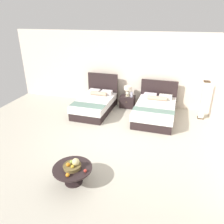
{
  "coord_description": "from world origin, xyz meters",
  "views": [
    {
      "loc": [
        1.51,
        -5.38,
        3.44
      ],
      "look_at": [
        -0.09,
        0.54,
        0.68
      ],
      "focal_mm": 34.67,
      "sensor_mm": 36.0,
      "label": 1
    }
  ],
  "objects_px": {
    "fruit_bowl": "(73,165)",
    "bed_near_window": "(95,104)",
    "nightstand": "(127,102)",
    "coffee_table": "(73,171)",
    "loose_orange": "(68,175)",
    "table_lamp": "(128,90)",
    "floor_lamp_corner": "(204,100)",
    "vase": "(132,95)",
    "bed_near_corner": "(155,110)",
    "loose_apple": "(85,171)"
  },
  "relations": [
    {
      "from": "nightstand",
      "to": "table_lamp",
      "type": "relative_size",
      "value": 1.38
    },
    {
      "from": "bed_near_corner",
      "to": "loose_apple",
      "type": "relative_size",
      "value": 30.42
    },
    {
      "from": "vase",
      "to": "loose_apple",
      "type": "relative_size",
      "value": 2.91
    },
    {
      "from": "nightstand",
      "to": "loose_apple",
      "type": "xyz_separation_m",
      "value": [
        0.03,
        -4.65,
        0.21
      ]
    },
    {
      "from": "nightstand",
      "to": "coffee_table",
      "type": "relative_size",
      "value": 0.67
    },
    {
      "from": "table_lamp",
      "to": "floor_lamp_corner",
      "type": "distance_m",
      "value": 2.81
    },
    {
      "from": "bed_near_corner",
      "to": "fruit_bowl",
      "type": "relative_size",
      "value": 5.53
    },
    {
      "from": "fruit_bowl",
      "to": "loose_apple",
      "type": "bearing_deg",
      "value": -10.21
    },
    {
      "from": "fruit_bowl",
      "to": "bed_near_window",
      "type": "bearing_deg",
      "value": 102.34
    },
    {
      "from": "vase",
      "to": "floor_lamp_corner",
      "type": "relative_size",
      "value": 0.15
    },
    {
      "from": "bed_near_window",
      "to": "fruit_bowl",
      "type": "height_order",
      "value": "bed_near_window"
    },
    {
      "from": "bed_near_window",
      "to": "nightstand",
      "type": "bearing_deg",
      "value": 34.48
    },
    {
      "from": "fruit_bowl",
      "to": "vase",
      "type": "bearing_deg",
      "value": 84.39
    },
    {
      "from": "loose_apple",
      "to": "loose_orange",
      "type": "xyz_separation_m",
      "value": [
        -0.3,
        -0.23,
        0.01
      ]
    },
    {
      "from": "table_lamp",
      "to": "coffee_table",
      "type": "distance_m",
      "value": 4.64
    },
    {
      "from": "vase",
      "to": "fruit_bowl",
      "type": "height_order",
      "value": "vase"
    },
    {
      "from": "fruit_bowl",
      "to": "table_lamp",
      "type": "bearing_deg",
      "value": 86.6
    },
    {
      "from": "vase",
      "to": "floor_lamp_corner",
      "type": "bearing_deg",
      "value": -6.33
    },
    {
      "from": "bed_near_corner",
      "to": "loose_apple",
      "type": "bearing_deg",
      "value": -106.23
    },
    {
      "from": "floor_lamp_corner",
      "to": "vase",
      "type": "bearing_deg",
      "value": 173.67
    },
    {
      "from": "bed_near_corner",
      "to": "loose_apple",
      "type": "xyz_separation_m",
      "value": [
        -1.13,
        -3.88,
        0.13
      ]
    },
    {
      "from": "loose_orange",
      "to": "floor_lamp_corner",
      "type": "relative_size",
      "value": 0.06
    },
    {
      "from": "bed_near_corner",
      "to": "loose_orange",
      "type": "bearing_deg",
      "value": -109.17
    },
    {
      "from": "loose_orange",
      "to": "floor_lamp_corner",
      "type": "distance_m",
      "value": 5.48
    },
    {
      "from": "bed_near_corner",
      "to": "coffee_table",
      "type": "relative_size",
      "value": 2.51
    },
    {
      "from": "bed_near_window",
      "to": "bed_near_corner",
      "type": "height_order",
      "value": "bed_near_window"
    },
    {
      "from": "bed_near_corner",
      "to": "nightstand",
      "type": "relative_size",
      "value": 3.78
    },
    {
      "from": "table_lamp",
      "to": "floor_lamp_corner",
      "type": "height_order",
      "value": "floor_lamp_corner"
    },
    {
      "from": "bed_near_corner",
      "to": "loose_apple",
      "type": "distance_m",
      "value": 4.04
    },
    {
      "from": "nightstand",
      "to": "table_lamp",
      "type": "xyz_separation_m",
      "value": [
        0.0,
        0.02,
        0.5
      ]
    },
    {
      "from": "coffee_table",
      "to": "fruit_bowl",
      "type": "xyz_separation_m",
      "value": [
        0.02,
        -0.01,
        0.17
      ]
    },
    {
      "from": "bed_near_window",
      "to": "nightstand",
      "type": "xyz_separation_m",
      "value": [
        1.11,
        0.76,
        -0.08
      ]
    },
    {
      "from": "nightstand",
      "to": "fruit_bowl",
      "type": "height_order",
      "value": "fruit_bowl"
    },
    {
      "from": "nightstand",
      "to": "table_lamp",
      "type": "bearing_deg",
      "value": 90.0
    },
    {
      "from": "nightstand",
      "to": "coffee_table",
      "type": "bearing_deg",
      "value": -93.66
    },
    {
      "from": "table_lamp",
      "to": "bed_near_corner",
      "type": "bearing_deg",
      "value": -34.22
    },
    {
      "from": "table_lamp",
      "to": "loose_apple",
      "type": "height_order",
      "value": "table_lamp"
    },
    {
      "from": "bed_near_corner",
      "to": "loose_orange",
      "type": "height_order",
      "value": "bed_near_corner"
    },
    {
      "from": "nightstand",
      "to": "coffee_table",
      "type": "height_order",
      "value": "nightstand"
    },
    {
      "from": "bed_near_corner",
      "to": "nightstand",
      "type": "xyz_separation_m",
      "value": [
        -1.16,
        0.77,
        -0.07
      ]
    },
    {
      "from": "coffee_table",
      "to": "loose_apple",
      "type": "distance_m",
      "value": 0.36
    },
    {
      "from": "nightstand",
      "to": "vase",
      "type": "height_order",
      "value": "vase"
    },
    {
      "from": "bed_near_window",
      "to": "floor_lamp_corner",
      "type": "height_order",
      "value": "floor_lamp_corner"
    },
    {
      "from": "table_lamp",
      "to": "coffee_table",
      "type": "bearing_deg",
      "value": -93.64
    },
    {
      "from": "table_lamp",
      "to": "fruit_bowl",
      "type": "relative_size",
      "value": 1.06
    },
    {
      "from": "nightstand",
      "to": "fruit_bowl",
      "type": "relative_size",
      "value": 1.46
    },
    {
      "from": "bed_near_corner",
      "to": "nightstand",
      "type": "distance_m",
      "value": 1.4
    },
    {
      "from": "bed_near_window",
      "to": "loose_orange",
      "type": "bearing_deg",
      "value": -78.34
    },
    {
      "from": "loose_orange",
      "to": "nightstand",
      "type": "bearing_deg",
      "value": 86.9
    },
    {
      "from": "bed_near_window",
      "to": "loose_orange",
      "type": "xyz_separation_m",
      "value": [
        0.85,
        -4.11,
        0.14
      ]
    }
  ]
}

